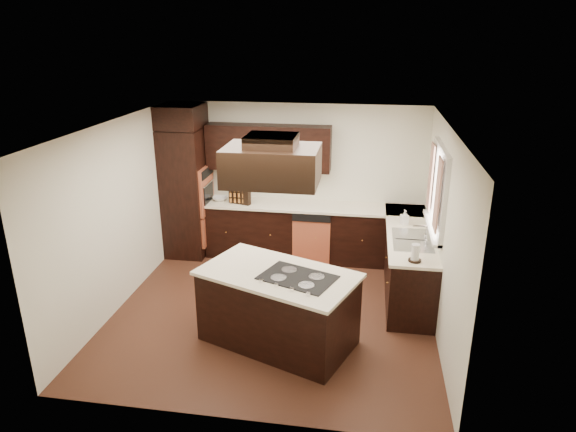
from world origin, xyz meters
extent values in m
cube|color=brown|center=(0.00, 0.00, -0.01)|extent=(4.20, 4.20, 0.02)
cube|color=silver|center=(0.00, 0.00, 2.51)|extent=(4.20, 4.20, 0.02)
cube|color=silver|center=(0.00, 2.11, 1.25)|extent=(4.20, 0.02, 2.50)
cube|color=silver|center=(0.00, -2.11, 1.25)|extent=(4.20, 0.02, 2.50)
cube|color=silver|center=(-2.11, 0.00, 1.25)|extent=(0.02, 4.20, 2.50)
cube|color=silver|center=(2.11, 0.00, 1.25)|extent=(0.02, 4.20, 2.50)
cube|color=black|center=(-1.78, 1.71, 1.06)|extent=(0.65, 0.75, 2.12)
cube|color=#C55D3A|center=(-1.43, 1.71, 1.12)|extent=(0.05, 0.62, 0.78)
cube|color=black|center=(0.03, 1.80, 0.44)|extent=(2.93, 0.60, 0.88)
cube|color=black|center=(1.80, 0.90, 0.44)|extent=(0.60, 2.40, 0.88)
cube|color=white|center=(0.03, 1.79, 0.90)|extent=(2.93, 0.63, 0.04)
cube|color=white|center=(1.79, 0.90, 0.90)|extent=(0.63, 2.40, 0.04)
cube|color=black|center=(-0.43, 1.93, 1.81)|extent=(2.00, 0.34, 0.72)
cube|color=#C55D3A|center=(0.33, 1.50, 0.40)|extent=(0.60, 0.05, 0.72)
cube|color=silver|center=(2.07, 0.55, 1.65)|extent=(0.06, 1.32, 1.12)
cube|color=white|center=(2.10, 0.55, 1.65)|extent=(0.00, 1.20, 1.00)
cube|color=beige|center=(2.01, 0.13, 1.70)|extent=(0.02, 0.34, 0.90)
cube|color=beige|center=(2.01, 0.97, 1.70)|extent=(0.02, 0.34, 0.90)
cube|color=silver|center=(1.80, 0.55, 0.92)|extent=(0.52, 0.84, 0.01)
cube|color=black|center=(0.19, -0.71, 0.44)|extent=(1.96, 1.52, 0.88)
cube|color=white|center=(0.19, -0.71, 0.90)|extent=(2.04, 1.60, 0.04)
cube|color=black|center=(0.43, -0.80, 0.93)|extent=(0.96, 0.81, 0.01)
cube|color=black|center=(0.10, -0.55, 2.16)|extent=(1.05, 0.72, 0.42)
cube|color=black|center=(0.10, -0.55, 2.44)|extent=(0.55, 0.50, 0.13)
cylinder|color=silver|center=(-0.96, 1.79, 0.97)|extent=(0.15, 0.15, 0.10)
cone|color=silver|center=(-0.96, 1.79, 1.15)|extent=(0.13, 0.13, 0.26)
cube|color=black|center=(-0.87, 1.70, 1.07)|extent=(0.38, 0.20, 0.31)
imported|color=silver|center=(-1.24, 1.81, 0.95)|extent=(0.29, 0.29, 0.06)
imported|color=silver|center=(1.72, 1.15, 1.03)|extent=(0.13, 0.13, 0.22)
cylinder|color=silver|center=(1.78, -0.14, 1.03)|extent=(0.13, 0.13, 0.22)
camera|label=1|loc=(1.15, -6.00, 3.57)|focal=32.00mm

